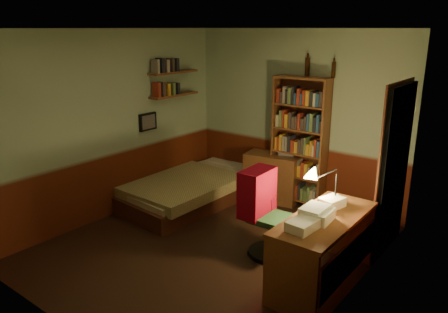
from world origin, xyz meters
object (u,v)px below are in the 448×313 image
Objects in this scene: mini_stereo at (287,150)px; bed at (192,180)px; desk_lamp at (336,181)px; desk at (323,251)px; dresser at (272,177)px; bookshelf at (299,143)px; office_chair at (271,219)px.

bed is at bearing -161.84° from mini_stereo.
desk is at bearing -62.78° from desk_lamp.
dresser is at bearing 134.24° from desk.
bed is 1.74m from bookshelf.
office_chair is at bearing 166.23° from desk.
desk_lamp is at bearing 99.89° from desk.
mini_stereo reaches higher than bed.
bookshelf reaches higher than desk.
mini_stereo is at bearing 129.31° from desk.
bookshelf is 2.09× the size of office_chair.
desk_lamp is at bearing -7.45° from bed.
office_chair reaches higher than desk.
desk_lamp is (1.59, -1.32, 0.66)m from dresser.
desk_lamp is 0.90m from office_chair.
desk_lamp is at bearing -52.17° from bookshelf.
dresser is 2.17m from desk_lamp.
office_chair is at bearing -147.45° from desk_lamp.
desk_lamp reaches higher than desk.
desk_lamp reaches higher than mini_stereo.
dresser is 0.89× the size of office_chair.
bookshelf is 3.66× the size of desk_lamp.
mini_stereo reaches higher than desk.
dresser is at bearing -163.16° from mini_stereo.
mini_stereo is (1.13, 0.92, 0.47)m from bed.
bed is 2.71m from desk_lamp.
mini_stereo is at bearing 112.89° from office_chair.
desk is (1.27, -1.78, -0.59)m from bookshelf.
bookshelf is 1.86m from desk_lamp.
dresser is 2.37m from desk.
bed is 1.16× the size of bookshelf.
bed is at bearing 157.40° from office_chair.
bookshelf is at bearing 37.18° from bed.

